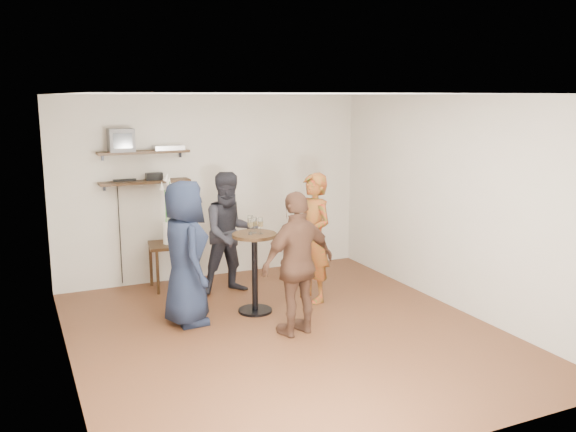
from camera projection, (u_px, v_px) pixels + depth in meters
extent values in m
cube|color=#482917|center=(286.00, 335.00, 6.74)|extent=(4.50, 5.00, 0.04)
cube|color=white|center=(286.00, 92.00, 6.23)|extent=(4.50, 5.00, 0.04)
cube|color=beige|center=(213.00, 187.00, 8.73)|extent=(4.50, 0.04, 2.60)
cube|color=beige|center=(436.00, 283.00, 4.24)|extent=(4.50, 0.04, 2.60)
cube|color=beige|center=(60.00, 239.00, 5.56)|extent=(0.04, 5.00, 2.60)
cube|color=beige|center=(455.00, 203.00, 7.42)|extent=(0.04, 5.00, 2.60)
cube|color=black|center=(144.00, 152.00, 8.09)|extent=(1.20, 0.25, 0.04)
cube|color=black|center=(145.00, 182.00, 8.17)|extent=(1.20, 0.25, 0.04)
cube|color=#59595B|center=(121.00, 140.00, 7.94)|extent=(0.32, 0.30, 0.30)
cube|color=silver|center=(168.00, 148.00, 8.22)|extent=(0.40, 0.24, 0.06)
cube|color=black|center=(154.00, 176.00, 8.21)|extent=(0.22, 0.10, 0.10)
cube|color=black|center=(125.00, 180.00, 8.10)|extent=(0.30, 0.05, 0.03)
cube|color=black|center=(169.00, 245.00, 8.23)|extent=(0.59, 0.59, 0.04)
cylinder|color=black|center=(158.00, 273.00, 8.02)|extent=(0.04, 0.04, 0.58)
cylinder|color=black|center=(188.00, 269.00, 8.19)|extent=(0.04, 0.04, 0.58)
cylinder|color=black|center=(151.00, 265.00, 8.39)|extent=(0.04, 0.04, 0.58)
cylinder|color=black|center=(180.00, 262.00, 8.56)|extent=(0.04, 0.04, 0.58)
cylinder|color=white|center=(168.00, 233.00, 8.20)|extent=(0.14, 0.14, 0.30)
cylinder|color=#257020|center=(166.00, 210.00, 8.13)|extent=(0.01, 0.07, 0.55)
cone|color=white|center=(162.00, 186.00, 8.05)|extent=(0.07, 0.09, 0.12)
cylinder|color=#257020|center=(168.00, 208.00, 8.15)|extent=(0.03, 0.05, 0.61)
cone|color=white|center=(169.00, 180.00, 8.11)|extent=(0.11, 0.12, 0.13)
cylinder|color=#257020|center=(167.00, 206.00, 8.12)|extent=(0.10, 0.08, 0.67)
cone|color=white|center=(167.00, 177.00, 8.01)|extent=(0.13, 0.12, 0.13)
cylinder|color=black|center=(254.00, 235.00, 7.24)|extent=(0.53, 0.53, 0.04)
cylinder|color=black|center=(255.00, 273.00, 7.33)|extent=(0.07, 0.07, 0.91)
cylinder|color=black|center=(255.00, 310.00, 7.42)|extent=(0.41, 0.41, 0.03)
cylinder|color=silver|center=(251.00, 234.00, 7.19)|extent=(0.06, 0.06, 0.00)
cylinder|color=silver|center=(251.00, 231.00, 7.18)|extent=(0.01, 0.01, 0.08)
cylinder|color=silver|center=(250.00, 223.00, 7.17)|extent=(0.06, 0.06, 0.10)
cylinder|color=#E8BE5F|center=(250.00, 225.00, 7.17)|extent=(0.06, 0.06, 0.06)
cylinder|color=silver|center=(261.00, 234.00, 7.22)|extent=(0.06, 0.06, 0.00)
cylinder|color=silver|center=(261.00, 230.00, 7.21)|extent=(0.01, 0.01, 0.09)
cylinder|color=silver|center=(261.00, 222.00, 7.19)|extent=(0.07, 0.07, 0.11)
cylinder|color=#E8BE5F|center=(261.00, 224.00, 7.20)|extent=(0.06, 0.06, 0.06)
cylinder|color=silver|center=(251.00, 232.00, 7.29)|extent=(0.06, 0.06, 0.00)
cylinder|color=silver|center=(250.00, 228.00, 7.28)|extent=(0.01, 0.01, 0.09)
cylinder|color=silver|center=(250.00, 220.00, 7.26)|extent=(0.07, 0.07, 0.11)
cylinder|color=#E8BE5F|center=(250.00, 222.00, 7.26)|extent=(0.06, 0.06, 0.06)
cylinder|color=silver|center=(255.00, 233.00, 7.26)|extent=(0.06, 0.06, 0.00)
cylinder|color=silver|center=(255.00, 229.00, 7.25)|extent=(0.01, 0.01, 0.08)
cylinder|color=silver|center=(255.00, 222.00, 7.24)|extent=(0.06, 0.06, 0.10)
cylinder|color=#E8BE5F|center=(255.00, 223.00, 7.24)|extent=(0.06, 0.06, 0.06)
imported|color=red|center=(313.00, 238.00, 7.70)|extent=(0.46, 0.64, 1.64)
imported|color=black|center=(230.00, 233.00, 8.02)|extent=(0.79, 0.62, 1.62)
imported|color=#151C30|center=(185.00, 253.00, 6.90)|extent=(0.54, 0.82, 1.66)
imported|color=#4C2F20|center=(298.00, 264.00, 6.60)|extent=(0.99, 0.57, 1.59)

